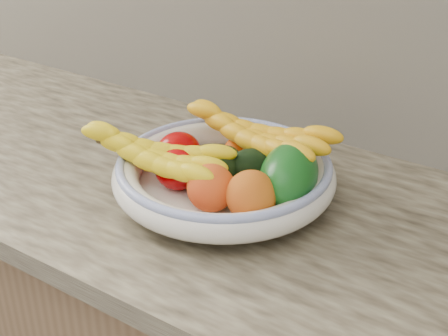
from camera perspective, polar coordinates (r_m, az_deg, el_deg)
fruit_bowl at (r=1.09m, az=-0.00°, el=-0.53°), size 0.39×0.39×0.08m
clementine_back_left at (r=1.16m, az=1.25°, el=1.76°), size 0.06×0.06×0.05m
clementine_back_right at (r=1.13m, az=4.41°, el=1.00°), size 0.07×0.07×0.05m
clementine_back_mid at (r=1.14m, az=2.71°, el=1.13°), size 0.06×0.06×0.04m
tomato_left at (r=1.13m, az=-4.14°, el=1.44°), size 0.09×0.09×0.07m
tomato_near_left at (r=1.08m, az=-4.19°, el=-0.06°), size 0.09×0.09×0.07m
avocado_center at (r=1.08m, az=0.01°, el=0.23°), size 0.09×0.11×0.06m
avocado_right at (r=1.08m, az=2.55°, el=0.17°), size 0.11×0.11×0.06m
green_mango at (r=1.03m, az=5.93°, el=-0.70°), size 0.16×0.18×0.13m
peach_front at (r=1.01m, az=-1.19°, el=-1.83°), size 0.09×0.09×0.08m
peach_right at (r=0.99m, az=2.51°, el=-2.53°), size 0.11×0.11×0.08m
banana_bunch_back at (r=1.12m, az=2.85°, el=2.65°), size 0.33×0.14×0.09m
banana_bunch_front at (r=1.07m, az=-6.46°, el=0.89°), size 0.31×0.16×0.08m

